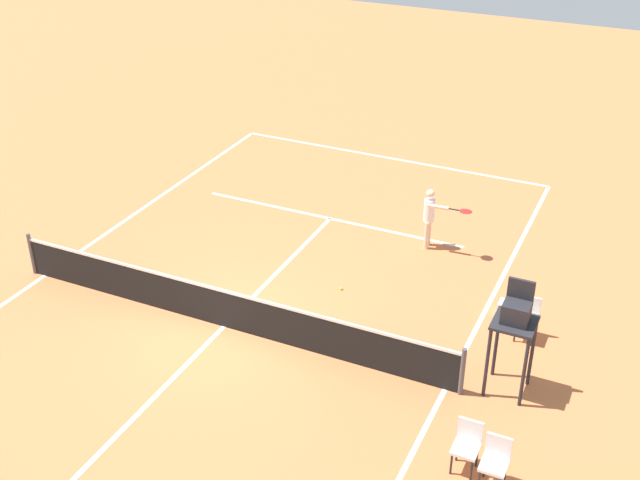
% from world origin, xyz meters
% --- Properties ---
extents(ground_plane, '(60.00, 60.00, 0.00)m').
position_xyz_m(ground_plane, '(0.00, 0.00, 0.00)').
color(ground_plane, '#C66B3D').
extents(court_lines, '(10.14, 20.51, 0.01)m').
position_xyz_m(court_lines, '(0.00, 0.00, 0.00)').
color(court_lines, white).
rests_on(court_lines, ground).
extents(tennis_net, '(10.74, 0.10, 1.07)m').
position_xyz_m(tennis_net, '(0.00, 0.00, 0.50)').
color(tennis_net, '#4C4C51').
rests_on(tennis_net, ground).
extents(player_serving, '(1.26, 0.50, 1.61)m').
position_xyz_m(player_serving, '(-2.94, -5.25, 0.95)').
color(player_serving, beige).
rests_on(player_serving, ground).
extents(tennis_ball, '(0.07, 0.07, 0.07)m').
position_xyz_m(tennis_ball, '(-1.72, -2.44, 0.03)').
color(tennis_ball, '#CCE033').
rests_on(tennis_ball, ground).
extents(umpire_chair, '(0.80, 0.80, 2.41)m').
position_xyz_m(umpire_chair, '(-6.08, -0.52, 1.61)').
color(umpire_chair, '#232328').
rests_on(umpire_chair, ground).
extents(courtside_chair_near, '(0.44, 0.46, 0.95)m').
position_xyz_m(courtside_chair_near, '(-6.48, 2.03, 0.53)').
color(courtside_chair_near, '#262626').
rests_on(courtside_chair_near, ground).
extents(courtside_chair_mid, '(0.44, 0.46, 0.95)m').
position_xyz_m(courtside_chair_mid, '(-6.05, -2.39, 0.53)').
color(courtside_chair_mid, '#262626').
rests_on(courtside_chair_mid, ground).
extents(courtside_chair_far, '(0.44, 0.46, 0.95)m').
position_xyz_m(courtside_chair_far, '(-5.94, 1.86, 0.53)').
color(courtside_chair_far, '#262626').
rests_on(courtside_chair_far, ground).
extents(equipment_bag, '(0.76, 0.32, 0.30)m').
position_xyz_m(equipment_bag, '(-5.66, -3.09, 0.15)').
color(equipment_bag, white).
rests_on(equipment_bag, ground).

